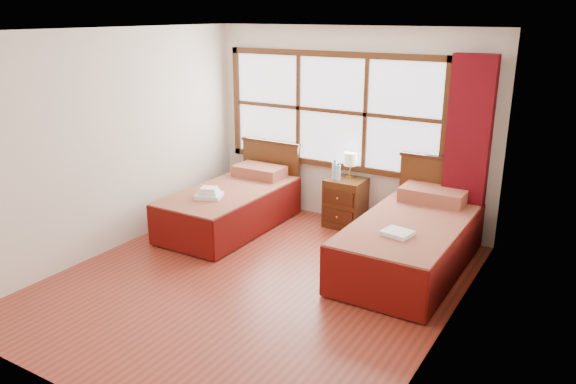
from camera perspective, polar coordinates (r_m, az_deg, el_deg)
The scene contains 15 objects.
floor at distance 6.11m, azimuth -3.31°, elevation -9.06°, with size 4.50×4.50×0.00m, color maroon.
ceiling at distance 5.45m, azimuth -3.81°, elevation 16.09°, with size 4.50×4.50×0.00m, color white.
wall_back at distance 7.56m, azimuth 6.21°, elevation 6.58°, with size 4.00×4.00×0.00m, color silver.
wall_left at distance 6.95m, azimuth -17.32°, elevation 4.88°, with size 4.50×4.50×0.00m, color silver.
wall_right at distance 4.84m, azimuth 16.37°, elevation -0.51°, with size 4.50×4.50×0.00m, color silver.
window at distance 7.59m, azimuth 4.41°, elevation 8.22°, with size 3.16×0.06×1.56m.
curtain at distance 6.95m, azimuth 17.73°, elevation 3.73°, with size 0.50×0.16×2.30m, color #610910.
bed_left at distance 7.52m, azimuth -5.63°, elevation -1.30°, with size 1.03×2.05×1.00m.
bed_right at distance 6.44m, azimuth 12.45°, elevation -4.81°, with size 1.11×2.16×1.09m.
nightstand at distance 7.54m, azimuth 5.83°, elevation -1.08°, with size 0.49×0.48×0.65m.
towels_left at distance 7.11m, azimuth -8.04°, elevation -0.16°, with size 0.40×0.38×0.13m.
towels_right at distance 5.87m, azimuth 11.05°, elevation -4.11°, with size 0.32×0.29×0.04m.
lamp at distance 7.48m, azimuth 6.36°, elevation 3.26°, with size 0.17×0.17×0.34m.
bottle_near at distance 7.40m, azimuth 4.74°, elevation 2.20°, with size 0.07×0.07×0.26m.
bottle_far at distance 7.35m, azimuth 5.11°, elevation 1.99°, with size 0.06×0.06×0.23m.
Camera 1 is at (3.10, -4.48, 2.77)m, focal length 35.00 mm.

